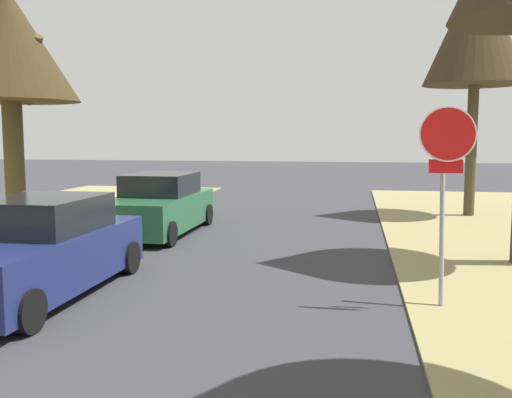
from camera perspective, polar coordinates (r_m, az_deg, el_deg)
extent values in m
cylinder|color=#9EA0A5|center=(8.87, 18.34, -3.01)|extent=(0.07, 0.41, 2.23)
cylinder|color=white|center=(8.54, 18.90, 6.27)|extent=(0.81, 0.16, 0.80)
cylinder|color=red|center=(8.54, 18.89, 6.27)|extent=(0.76, 0.16, 0.76)
cube|color=red|center=(8.62, 18.71, 3.16)|extent=(0.48, 0.07, 0.20)
cylinder|color=#493E28|center=(19.02, 21.00, 4.58)|extent=(0.33, 0.33, 4.10)
cone|color=#3B2F1C|center=(19.31, 21.47, 16.13)|extent=(3.14, 3.14, 3.65)
cylinder|color=#493E28|center=(19.26, 22.35, 12.43)|extent=(0.27, 0.86, 1.27)
cylinder|color=#493E28|center=(19.66, 20.52, 12.36)|extent=(1.27, 0.49, 1.29)
cylinder|color=#4D4024|center=(15.30, -23.29, 2.78)|extent=(0.48, 0.48, 3.37)
cone|color=#3D3019|center=(15.44, -23.80, 14.15)|extent=(3.31, 3.31, 2.74)
cylinder|color=#4D4024|center=(15.50, -21.66, 11.98)|extent=(1.09, 1.03, 1.67)
cube|color=navy|center=(9.73, -21.32, -5.74)|extent=(1.84, 4.41, 0.85)
cube|color=black|center=(9.80, -20.81, -1.45)|extent=(1.61, 2.03, 0.56)
cylinder|color=black|center=(8.00, -22.10, -10.52)|extent=(0.20, 0.60, 0.60)
cylinder|color=black|center=(10.83, -12.70, -5.82)|extent=(0.20, 0.60, 0.60)
cylinder|color=black|center=(11.62, -20.67, -5.25)|extent=(0.20, 0.60, 0.60)
cube|color=#28663D|center=(15.00, -9.86, -1.25)|extent=(1.84, 4.41, 0.85)
cube|color=black|center=(15.13, -9.63, 1.50)|extent=(1.61, 2.03, 0.56)
cylinder|color=black|center=(13.22, -8.75, -3.53)|extent=(0.20, 0.60, 0.60)
cylinder|color=black|center=(13.88, -15.57, -3.22)|extent=(0.20, 0.60, 0.60)
cylinder|color=black|center=(16.33, -4.98, -1.59)|extent=(0.20, 0.60, 0.60)
cylinder|color=black|center=(16.87, -10.70, -1.42)|extent=(0.20, 0.60, 0.60)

